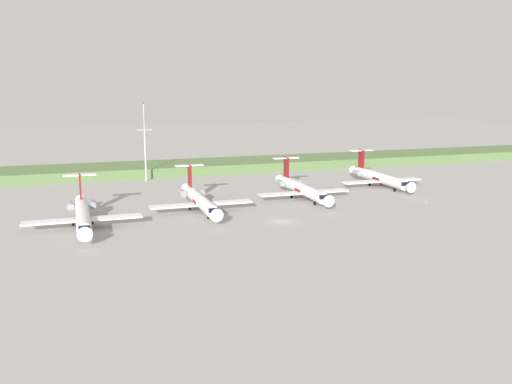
% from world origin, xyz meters
% --- Properties ---
extents(ground_plane, '(500.00, 500.00, 0.00)m').
position_xyz_m(ground_plane, '(0.00, 30.00, 0.00)').
color(ground_plane, '#9E9B96').
extents(grass_berm, '(320.00, 20.00, 2.95)m').
position_xyz_m(grass_berm, '(0.00, 71.67, 1.47)').
color(grass_berm, '#597542').
rests_on(grass_berm, ground).
extents(regional_jet_nearest, '(22.81, 31.00, 9.00)m').
position_xyz_m(regional_jet_nearest, '(-39.34, 8.54, 2.54)').
color(regional_jet_nearest, white).
rests_on(regional_jet_nearest, ground).
extents(regional_jet_second, '(22.81, 31.00, 9.00)m').
position_xyz_m(regional_jet_second, '(-14.09, 15.15, 2.54)').
color(regional_jet_second, white).
rests_on(regional_jet_second, ground).
extents(regional_jet_third, '(22.81, 31.00, 9.00)m').
position_xyz_m(regional_jet_third, '(12.84, 20.45, 2.54)').
color(regional_jet_third, white).
rests_on(regional_jet_third, ground).
extents(regional_jet_fourth, '(22.81, 31.00, 9.00)m').
position_xyz_m(regional_jet_fourth, '(39.80, 29.20, 2.54)').
color(regional_jet_fourth, white).
rests_on(regional_jet_fourth, ground).
extents(antenna_mast, '(4.40, 0.50, 22.88)m').
position_xyz_m(antenna_mast, '(-20.43, 57.76, 9.50)').
color(antenna_mast, '#B2B2B7').
rests_on(antenna_mast, ground).
extents(safety_cone_front_marker, '(0.44, 0.44, 0.55)m').
position_xyz_m(safety_cone_front_marker, '(39.17, 6.25, 0.28)').
color(safety_cone_front_marker, orange).
rests_on(safety_cone_front_marker, ground).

